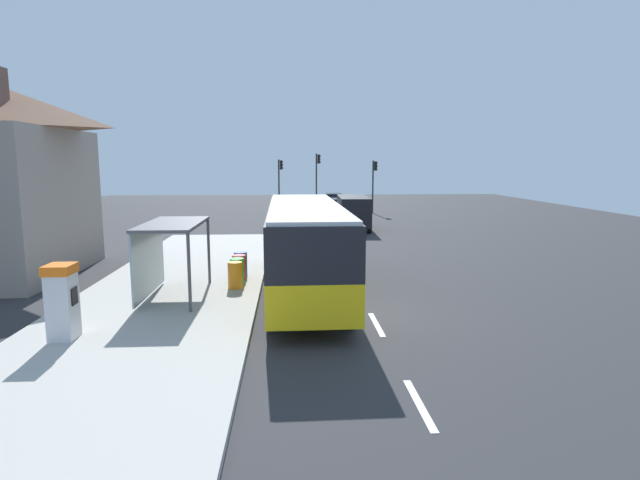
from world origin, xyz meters
name	(u,v)px	position (x,y,z in m)	size (l,w,h in m)	color
ground_plane	(329,244)	(0.00, 14.00, -0.02)	(56.00, 92.00, 0.04)	#2D2D30
sidewalk_platform	(167,298)	(-6.40, 2.00, 0.09)	(6.20, 30.00, 0.18)	#ADAAA3
lane_stripe_seg_0	(419,404)	(0.25, -6.00, 0.01)	(0.16, 2.20, 0.01)	silver
lane_stripe_seg_1	(376,324)	(0.25, -1.00, 0.01)	(0.16, 2.20, 0.01)	silver
lane_stripe_seg_2	(355,284)	(0.25, 4.00, 0.01)	(0.16, 2.20, 0.01)	silver
lane_stripe_seg_3	(342,260)	(0.25, 9.00, 0.01)	(0.16, 2.20, 0.01)	silver
lane_stripe_seg_4	(333,244)	(0.25, 14.00, 0.01)	(0.16, 2.20, 0.01)	silver
lane_stripe_seg_5	(327,232)	(0.25, 19.00, 0.01)	(0.16, 2.20, 0.01)	silver
lane_stripe_seg_6	(322,223)	(0.25, 24.00, 0.01)	(0.16, 2.20, 0.01)	silver
lane_stripe_seg_7	(319,217)	(0.25, 29.00, 0.01)	(0.16, 2.20, 0.01)	silver
bus	(305,243)	(-1.71, 2.61, 1.84)	(2.66, 11.04, 3.21)	yellow
white_van	(353,210)	(2.20, 20.40, 1.34)	(2.17, 5.26, 2.30)	black
sedan_near	(334,201)	(2.30, 37.26, 0.79)	(1.85, 4.41, 1.52)	black
sedan_far	(342,207)	(2.30, 29.57, 0.79)	(1.94, 4.45, 1.52)	#B7B7BC
ticket_machine	(62,301)	(-8.00, -2.25, 1.17)	(0.66, 0.76, 1.94)	silver
recycling_bin_orange	(235,275)	(-4.20, 2.94, 0.66)	(0.52, 0.52, 0.95)	orange
recycling_bin_green	(237,271)	(-4.20, 3.64, 0.66)	(0.52, 0.52, 0.95)	green
recycling_bin_red	(239,267)	(-4.20, 4.34, 0.66)	(0.52, 0.52, 0.95)	red
recycling_bin_blue	(241,264)	(-4.20, 5.04, 0.66)	(0.52, 0.52, 0.95)	blue
traffic_light_near_side	(374,178)	(5.50, 31.88, 3.21)	(0.49, 0.28, 4.82)	#2D2D2D
traffic_light_far_side	(280,177)	(-3.10, 32.68, 3.27)	(0.49, 0.28, 4.91)	#2D2D2D
traffic_light_median	(317,174)	(0.39, 33.48, 3.60)	(0.49, 0.28, 5.46)	#2D2D2D
bus_shelter	(164,240)	(-6.41, 1.94, 2.10)	(1.80, 4.00, 2.50)	#4C4C51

